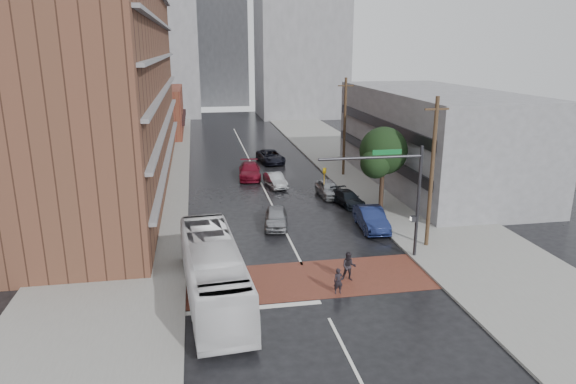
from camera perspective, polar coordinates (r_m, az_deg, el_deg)
ground at (r=29.62m, az=2.60°, el=-10.08°), size 160.00×160.00×0.00m
crosswalk at (r=30.06m, az=2.38°, el=-9.65°), size 14.00×5.00×0.02m
sidewalk_west at (r=52.85m, az=-15.83°, el=1.16°), size 9.00×90.00×0.15m
sidewalk_east at (r=55.39m, az=8.54°, el=2.25°), size 9.00×90.00×0.15m
apartment_block at (r=50.60m, az=-20.09°, el=16.14°), size 10.00×44.00×28.00m
storefront_west at (r=80.74m, az=-14.53°, el=8.65°), size 8.00×16.00×7.00m
building_east at (r=51.86m, az=15.78°, el=5.90°), size 11.00×26.00×9.00m
distant_tower_west at (r=104.31m, az=-15.25°, el=17.02°), size 18.00×16.00×32.00m
distant_tower_east at (r=100.10m, az=1.44°, el=18.76°), size 16.00×14.00×36.00m
distant_tower_center at (r=121.11m, az=-7.60°, el=15.29°), size 12.00×10.00×24.00m
street_tree at (r=41.49m, az=10.55°, el=4.18°), size 4.20×4.10×6.90m
signal_mast at (r=31.90m, az=12.01°, el=0.58°), size 6.50×0.30×7.20m
utility_pole_near at (r=34.31m, az=15.69°, el=2.11°), size 1.60×0.26×10.00m
utility_pole_far at (r=52.68m, az=6.31°, el=7.25°), size 1.60×0.26×10.00m
transit_bus at (r=27.42m, az=-8.31°, el=-8.74°), size 3.58×11.75×3.22m
pedestrian_a at (r=28.26m, az=5.62°, el=-9.84°), size 0.54×0.36×1.46m
pedestrian_b at (r=29.76m, az=6.77°, el=-8.24°), size 0.97×0.84×1.71m
car_travel_a at (r=38.11m, az=-1.33°, el=-2.85°), size 2.36×4.47×1.45m
car_travel_b at (r=48.95m, az=-1.42°, el=1.33°), size 1.94×4.18×1.33m
car_travel_c at (r=52.37m, az=-4.28°, el=2.38°), size 2.58×5.45×1.54m
suv_travel at (r=59.22m, az=-1.94°, el=3.96°), size 3.08×5.57×1.48m
car_parked_near at (r=38.12m, az=9.23°, el=-2.93°), size 1.99×4.95×1.60m
car_parked_mid at (r=43.59m, az=6.65°, el=-0.70°), size 2.36×4.37×1.20m
car_parked_far at (r=45.92m, az=4.51°, el=0.38°), size 1.81×4.30×1.45m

